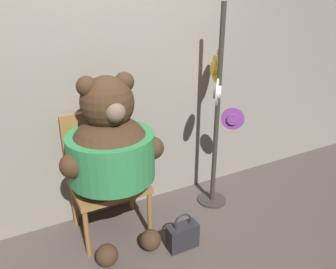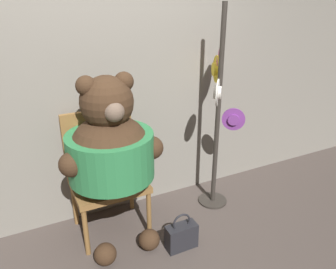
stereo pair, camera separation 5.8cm
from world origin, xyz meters
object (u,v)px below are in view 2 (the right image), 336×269
chair (105,169)px  handbag_on_ground (181,236)px  hat_display_rack (219,111)px  teddy_bear (111,150)px

chair → handbag_on_ground: size_ratio=3.17×
chair → hat_display_rack: (1.04, -0.12, 0.39)m
hat_display_rack → handbag_on_ground: size_ratio=5.70×
hat_display_rack → handbag_on_ground: 1.12m
teddy_bear → hat_display_rack: (1.03, 0.05, 0.15)m
hat_display_rack → chair: bearing=173.2°
chair → teddy_bear: bearing=-85.0°
teddy_bear → hat_display_rack: size_ratio=0.75×
hat_display_rack → teddy_bear: bearing=-177.2°
chair → handbag_on_ground: 0.84m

